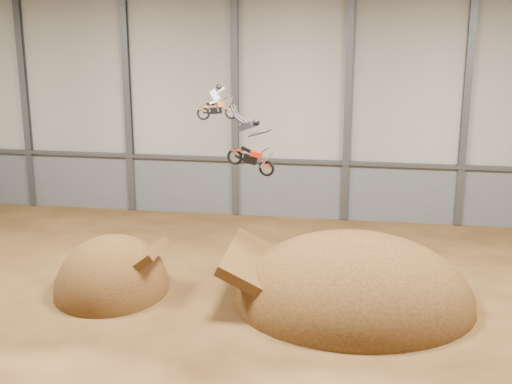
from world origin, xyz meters
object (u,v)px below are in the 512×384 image
at_px(landing_ramp, 353,303).
at_px(fmx_rider_b, 249,141).
at_px(takeoff_ramp, 113,291).
at_px(fmx_rider_a, 218,100).

height_order(landing_ramp, fmx_rider_b, fmx_rider_b).
xyz_separation_m(takeoff_ramp, landing_ramp, (11.03, 0.35, 0.00)).
distance_m(takeoff_ramp, landing_ramp, 11.03).
distance_m(fmx_rider_a, fmx_rider_b, 3.36).
height_order(takeoff_ramp, fmx_rider_b, fmx_rider_b).
bearing_deg(fmx_rider_a, takeoff_ramp, -140.82).
distance_m(landing_ramp, fmx_rider_b, 8.54).
bearing_deg(fmx_rider_b, fmx_rider_a, 140.26).
distance_m(takeoff_ramp, fmx_rider_b, 9.47).
bearing_deg(takeoff_ramp, fmx_rider_a, 37.79).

